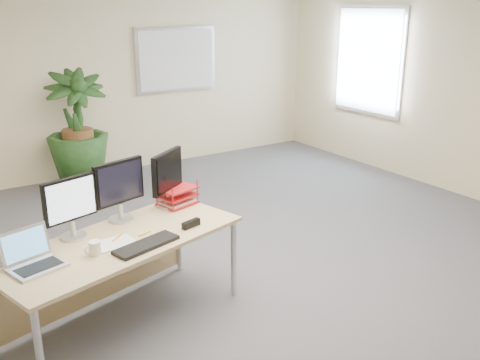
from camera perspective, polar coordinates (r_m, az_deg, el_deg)
floor at (r=4.72m, az=2.84°, el=-11.40°), size 8.00×8.00×0.00m
back_wall at (r=7.76m, az=-14.91°, el=10.37°), size 7.00×0.04×2.70m
whiteboard at (r=8.16m, az=-6.78°, el=12.62°), size 1.30×0.04×0.95m
window at (r=8.18m, az=13.51°, el=12.26°), size 0.04×1.30×1.55m
desk at (r=4.15m, az=-13.35°, el=-7.65°), size 1.97×1.23×0.70m
floor_plant at (r=7.27m, az=-16.94°, el=4.87°), size 0.89×0.89×1.50m
monitor_left at (r=4.04m, az=-17.64°, el=-2.45°), size 0.41×0.19×0.46m
monitor_right at (r=4.26m, az=-12.74°, el=-0.71°), size 0.43×0.20×0.49m
monitor_dark at (r=4.48m, az=-7.74°, el=0.47°), size 0.38×0.28×0.48m
laptop at (r=3.77m, az=-21.25°, el=-7.73°), size 0.40×0.37×0.24m
keyboard at (r=3.86m, az=-9.95°, el=-6.81°), size 0.52×0.29×0.03m
coffee_mug at (r=3.81m, az=-15.28°, el=-7.00°), size 0.12×0.09×0.10m
spiral_notebook at (r=3.95m, az=-13.21°, el=-6.60°), size 0.29×0.22×0.01m
orange_pen at (r=4.01m, az=-12.92°, el=-5.97°), size 0.12×0.11×0.01m
yellow_highlighter at (r=4.07m, az=-10.15°, el=-5.61°), size 0.11×0.05×0.01m
letter_tray at (r=4.59m, az=-6.72°, el=-1.84°), size 0.36×0.31×0.14m
stapler at (r=4.13m, az=-5.25°, el=-4.67°), size 0.17×0.08×0.05m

